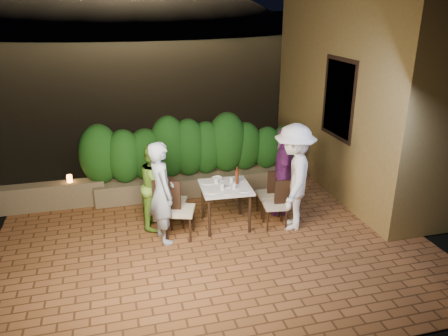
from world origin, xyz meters
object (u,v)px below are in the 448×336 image
object	(u,v)px
dining_table	(225,206)
chair_left_front	(180,209)
chair_right_back	(268,193)
chair_right_front	(275,204)
parapet_lamp	(69,179)
bowl	(217,179)
diner_green	(157,186)
diner_purple	(283,171)
diner_white	(294,178)
chair_left_back	(174,201)
diner_blue	(162,193)
beer_bottle	(237,175)

from	to	relation	value
dining_table	chair_left_front	size ratio (longest dim) A/B	0.84
dining_table	chair_right_back	size ratio (longest dim) A/B	0.98
chair_right_front	parapet_lamp	xyz separation A→B (m)	(-3.51, 1.80, 0.14)
bowl	diner_green	size ratio (longest dim) A/B	0.12
bowl	diner_purple	size ratio (longest dim) A/B	0.11
dining_table	diner_purple	size ratio (longest dim) A/B	0.51
chair_right_front	diner_purple	distance (m)	0.72
chair_left_front	chair_right_back	distance (m)	1.75
diner_white	dining_table	bearing A→B (deg)	-81.59
chair_left_back	diner_blue	size ratio (longest dim) A/B	0.53
diner_purple	parapet_lamp	distance (m)	4.07
chair_left_front	diner_white	xyz separation A→B (m)	(1.94, -0.16, 0.43)
chair_right_front	chair_right_back	bearing A→B (deg)	-87.20
dining_table	diner_blue	size ratio (longest dim) A/B	0.49
beer_bottle	chair_right_back	world-z (taller)	beer_bottle
chair_left_front	chair_left_back	xyz separation A→B (m)	(-0.03, 0.46, -0.05)
diner_blue	chair_right_front	bearing A→B (deg)	-102.52
beer_bottle	parapet_lamp	xyz separation A→B (m)	(-2.90, 1.48, -0.34)
diner_white	diner_purple	bearing A→B (deg)	-159.83
chair_right_front	bowl	bearing A→B (deg)	-25.26
diner_blue	chair_right_back	bearing A→B (deg)	-89.44
parapet_lamp	diner_blue	bearing A→B (deg)	-48.68
dining_table	diner_blue	world-z (taller)	diner_blue
chair_left_front	chair_right_back	world-z (taller)	chair_left_front
beer_bottle	dining_table	bearing A→B (deg)	-166.87
chair_right_front	diner_white	bearing A→B (deg)	171.24
dining_table	chair_right_front	xyz separation A→B (m)	(0.83, -0.27, 0.06)
bowl	chair_left_front	xyz separation A→B (m)	(-0.77, -0.51, -0.27)
chair_left_back	diner_blue	xyz separation A→B (m)	(-0.26, -0.51, 0.40)
chair_right_front	diner_green	size ratio (longest dim) A/B	0.57
beer_bottle	diner_green	xyz separation A→B (m)	(-1.37, 0.27, -0.15)
dining_table	beer_bottle	distance (m)	0.58
dining_table	chair_left_front	distance (m)	0.87
dining_table	bowl	bearing A→B (deg)	101.65
chair_left_front	parapet_lamp	distance (m)	2.52
beer_bottle	diner_blue	xyz separation A→B (m)	(-1.35, -0.29, -0.05)
diner_green	chair_right_front	bearing A→B (deg)	-82.65
chair_left_front	diner_green	bearing A→B (deg)	139.52
bowl	diner_green	xyz separation A→B (m)	(-1.08, -0.00, -0.02)
bowl	chair_right_front	distance (m)	1.12
dining_table	chair_right_back	bearing A→B (deg)	12.63
bowl	chair_right_back	size ratio (longest dim) A/B	0.21
chair_left_front	dining_table	bearing A→B (deg)	31.06
beer_bottle	diner_white	xyz separation A→B (m)	(0.89, -0.40, 0.02)
chair_left_front	diner_white	size ratio (longest dim) A/B	0.54
beer_bottle	diner_white	distance (m)	0.97
diner_white	diner_purple	distance (m)	0.59
diner_green	bowl	bearing A→B (deg)	-66.13
beer_bottle	parapet_lamp	distance (m)	3.27
diner_green	parapet_lamp	bearing A→B (deg)	75.55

